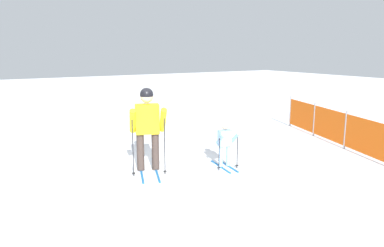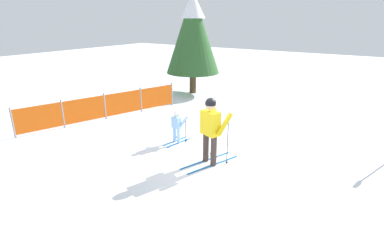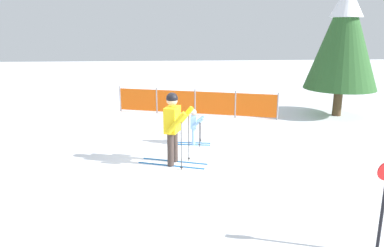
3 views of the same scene
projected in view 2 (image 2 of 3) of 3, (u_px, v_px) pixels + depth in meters
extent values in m
plane|color=white|center=(203.00, 163.00, 8.31)|extent=(60.00, 60.00, 0.00)
cube|color=#1966B2|center=(206.00, 160.00, 8.42)|extent=(1.67, 0.63, 0.02)
cube|color=#1966B2|center=(213.00, 165.00, 8.17)|extent=(1.67, 0.63, 0.02)
cylinder|color=#3F332D|center=(206.00, 147.00, 8.28)|extent=(0.17, 0.17, 0.83)
cylinder|color=#3F332D|center=(214.00, 151.00, 8.03)|extent=(0.17, 0.17, 0.83)
cube|color=yellow|center=(210.00, 123.00, 7.90)|extent=(0.45, 0.59, 0.65)
cylinder|color=yellow|center=(209.00, 118.00, 8.27)|extent=(0.54, 0.30, 0.60)
cylinder|color=yellow|center=(225.00, 125.00, 7.78)|extent=(0.54, 0.30, 0.60)
sphere|color=#D8AD8C|center=(211.00, 105.00, 7.74)|extent=(0.28, 0.28, 0.28)
sphere|color=black|center=(211.00, 103.00, 7.72)|extent=(0.29, 0.29, 0.29)
cylinder|color=black|center=(211.00, 135.00, 8.52)|extent=(0.02, 0.02, 1.29)
cylinder|color=black|center=(211.00, 154.00, 8.72)|extent=(0.07, 0.07, 0.01)
cylinder|color=black|center=(228.00, 142.00, 8.01)|extent=(0.02, 0.02, 1.29)
cylinder|color=black|center=(227.00, 162.00, 8.21)|extent=(0.07, 0.07, 0.01)
cube|color=#1966B2|center=(175.00, 141.00, 9.72)|extent=(1.00, 0.21, 0.02)
cube|color=#1966B2|center=(179.00, 143.00, 9.60)|extent=(1.00, 0.21, 0.02)
cylinder|color=#8CBFF2|center=(175.00, 134.00, 9.64)|extent=(0.10, 0.10, 0.48)
cylinder|color=#8CBFF2|center=(179.00, 136.00, 9.52)|extent=(0.10, 0.10, 0.48)
cube|color=#8CBFF2|center=(176.00, 122.00, 9.44)|extent=(0.22, 0.32, 0.37)
cylinder|color=#8CBFF2|center=(176.00, 119.00, 9.65)|extent=(0.35, 0.13, 0.30)
cylinder|color=#8CBFF2|center=(184.00, 122.00, 9.41)|extent=(0.35, 0.13, 0.30)
sphere|color=#D8AD8C|center=(176.00, 114.00, 9.34)|extent=(0.16, 0.16, 0.16)
sphere|color=white|center=(176.00, 113.00, 9.34)|extent=(0.17, 0.17, 0.17)
cylinder|color=black|center=(176.00, 128.00, 9.82)|extent=(0.02, 0.02, 0.74)
cylinder|color=black|center=(176.00, 137.00, 9.93)|extent=(0.07, 0.07, 0.01)
cylinder|color=black|center=(186.00, 132.00, 9.53)|extent=(0.02, 0.02, 0.74)
cylinder|color=black|center=(186.00, 141.00, 9.63)|extent=(0.07, 0.07, 0.01)
cylinder|color=gray|center=(13.00, 123.00, 9.87)|extent=(0.06, 0.06, 1.05)
cylinder|color=gray|center=(63.00, 114.00, 10.81)|extent=(0.06, 0.06, 1.05)
cylinder|color=gray|center=(105.00, 106.00, 11.74)|extent=(0.06, 0.06, 1.05)
cylinder|color=gray|center=(141.00, 100.00, 12.67)|extent=(0.06, 0.06, 1.05)
cylinder|color=gray|center=(172.00, 94.00, 13.60)|extent=(0.06, 0.06, 1.05)
cube|color=orange|center=(39.00, 118.00, 10.34)|extent=(1.53, 0.52, 0.88)
cube|color=orange|center=(85.00, 110.00, 11.27)|extent=(1.53, 0.52, 0.88)
cube|color=orange|center=(124.00, 103.00, 12.20)|extent=(1.53, 0.52, 0.88)
cube|color=orange|center=(157.00, 97.00, 13.13)|extent=(1.53, 0.52, 0.88)
cylinder|color=#4C3823|center=(193.00, 83.00, 15.92)|extent=(0.34, 0.34, 1.08)
cone|color=#2B5929|center=(193.00, 33.00, 15.07)|extent=(2.74, 2.74, 4.02)
cone|color=white|center=(193.00, 5.00, 14.64)|extent=(1.23, 1.23, 1.21)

